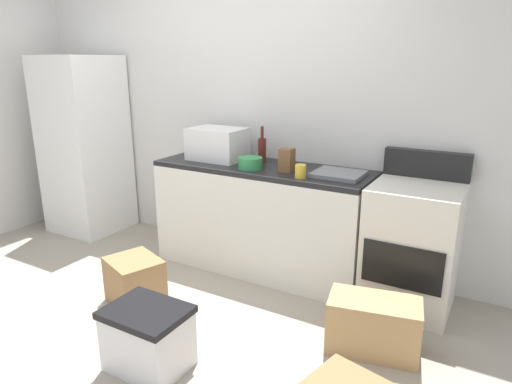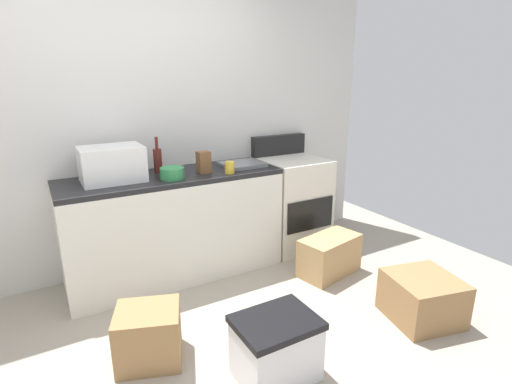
{
  "view_description": "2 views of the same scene",
  "coord_description": "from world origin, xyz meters",
  "px_view_note": "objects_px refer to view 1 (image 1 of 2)",
  "views": [
    {
      "loc": [
        2.04,
        -1.93,
        1.73
      ],
      "look_at": [
        0.5,
        0.75,
        0.82
      ],
      "focal_mm": 31.73,
      "sensor_mm": 36.0,
      "label": 1
    },
    {
      "loc": [
        -0.67,
        -1.87,
        1.69
      ],
      "look_at": [
        0.85,
        0.76,
        0.78
      ],
      "focal_mm": 27.57,
      "sensor_mm": 36.0,
      "label": 2
    }
  ],
  "objects_px": {
    "refrigerator": "(85,146)",
    "stove_oven": "(412,245)",
    "storage_bin": "(148,338)",
    "cardboard_box_medium": "(135,281)",
    "mixing_bowl": "(250,163)",
    "cardboard_box_large": "(373,325)",
    "knife_block": "(287,160)",
    "microwave": "(218,144)",
    "wine_bottle": "(262,149)",
    "coffee_mug": "(300,171)"
  },
  "relations": [
    {
      "from": "knife_block",
      "to": "mixing_bowl",
      "type": "distance_m",
      "value": 0.3
    },
    {
      "from": "microwave",
      "to": "knife_block",
      "type": "height_order",
      "value": "microwave"
    },
    {
      "from": "wine_bottle",
      "to": "mixing_bowl",
      "type": "relative_size",
      "value": 1.58
    },
    {
      "from": "wine_bottle",
      "to": "microwave",
      "type": "bearing_deg",
      "value": -165.66
    },
    {
      "from": "microwave",
      "to": "cardboard_box_large",
      "type": "height_order",
      "value": "microwave"
    },
    {
      "from": "refrigerator",
      "to": "knife_block",
      "type": "bearing_deg",
      "value": -0.62
    },
    {
      "from": "knife_block",
      "to": "mixing_bowl",
      "type": "relative_size",
      "value": 0.95
    },
    {
      "from": "refrigerator",
      "to": "cardboard_box_large",
      "type": "height_order",
      "value": "refrigerator"
    },
    {
      "from": "knife_block",
      "to": "stove_oven",
      "type": "bearing_deg",
      "value": 4.74
    },
    {
      "from": "knife_block",
      "to": "mixing_bowl",
      "type": "height_order",
      "value": "knife_block"
    },
    {
      "from": "refrigerator",
      "to": "knife_block",
      "type": "relative_size",
      "value": 9.84
    },
    {
      "from": "microwave",
      "to": "coffee_mug",
      "type": "height_order",
      "value": "microwave"
    },
    {
      "from": "stove_oven",
      "to": "storage_bin",
      "type": "bearing_deg",
      "value": -127.51
    },
    {
      "from": "refrigerator",
      "to": "stove_oven",
      "type": "height_order",
      "value": "refrigerator"
    },
    {
      "from": "refrigerator",
      "to": "storage_bin",
      "type": "distance_m",
      "value": 2.66
    },
    {
      "from": "coffee_mug",
      "to": "microwave",
      "type": "bearing_deg",
      "value": 165.29
    },
    {
      "from": "coffee_mug",
      "to": "storage_bin",
      "type": "height_order",
      "value": "coffee_mug"
    },
    {
      "from": "mixing_bowl",
      "to": "cardboard_box_large",
      "type": "bearing_deg",
      "value": -24.65
    },
    {
      "from": "wine_bottle",
      "to": "knife_block",
      "type": "height_order",
      "value": "wine_bottle"
    },
    {
      "from": "refrigerator",
      "to": "stove_oven",
      "type": "bearing_deg",
      "value": 0.97
    },
    {
      "from": "cardboard_box_medium",
      "to": "stove_oven",
      "type": "bearing_deg",
      "value": 29.61
    },
    {
      "from": "microwave",
      "to": "wine_bottle",
      "type": "bearing_deg",
      "value": 14.34
    },
    {
      "from": "cardboard_box_large",
      "to": "storage_bin",
      "type": "distance_m",
      "value": 1.35
    },
    {
      "from": "wine_bottle",
      "to": "stove_oven",
      "type": "bearing_deg",
      "value": -5.29
    },
    {
      "from": "stove_oven",
      "to": "wine_bottle",
      "type": "bearing_deg",
      "value": 174.71
    },
    {
      "from": "stove_oven",
      "to": "mixing_bowl",
      "type": "relative_size",
      "value": 5.79
    },
    {
      "from": "refrigerator",
      "to": "mixing_bowl",
      "type": "distance_m",
      "value": 2.02
    },
    {
      "from": "stove_oven",
      "to": "storage_bin",
      "type": "relative_size",
      "value": 2.39
    },
    {
      "from": "stove_oven",
      "to": "mixing_bowl",
      "type": "bearing_deg",
      "value": -173.86
    },
    {
      "from": "cardboard_box_medium",
      "to": "storage_bin",
      "type": "bearing_deg",
      "value": -40.17
    },
    {
      "from": "cardboard_box_large",
      "to": "wine_bottle",
      "type": "bearing_deg",
      "value": 146.86
    },
    {
      "from": "cardboard_box_large",
      "to": "storage_bin",
      "type": "bearing_deg",
      "value": -143.2
    },
    {
      "from": "refrigerator",
      "to": "cardboard_box_medium",
      "type": "bearing_deg",
      "value": -31.35
    },
    {
      "from": "wine_bottle",
      "to": "coffee_mug",
      "type": "distance_m",
      "value": 0.61
    },
    {
      "from": "wine_bottle",
      "to": "cardboard_box_medium",
      "type": "bearing_deg",
      "value": -111.9
    },
    {
      "from": "knife_block",
      "to": "storage_bin",
      "type": "xyz_separation_m",
      "value": [
        -0.18,
        -1.41,
        -0.8
      ]
    },
    {
      "from": "knife_block",
      "to": "cardboard_box_large",
      "type": "height_order",
      "value": "knife_block"
    },
    {
      "from": "refrigerator",
      "to": "cardboard_box_medium",
      "type": "xyz_separation_m",
      "value": [
        1.53,
        -0.93,
        -0.71
      ]
    },
    {
      "from": "wine_bottle",
      "to": "mixing_bowl",
      "type": "bearing_deg",
      "value": -81.9
    },
    {
      "from": "refrigerator",
      "to": "stove_oven",
      "type": "xyz_separation_m",
      "value": [
        3.27,
        0.06,
        -0.42
      ]
    },
    {
      "from": "cardboard_box_large",
      "to": "storage_bin",
      "type": "relative_size",
      "value": 1.19
    },
    {
      "from": "refrigerator",
      "to": "microwave",
      "type": "bearing_deg",
      "value": 2.77
    },
    {
      "from": "wine_bottle",
      "to": "cardboard_box_medium",
      "type": "xyz_separation_m",
      "value": [
        -0.45,
        -1.11,
        -0.84
      ]
    },
    {
      "from": "storage_bin",
      "to": "cardboard_box_medium",
      "type": "bearing_deg",
      "value": 139.83
    },
    {
      "from": "mixing_bowl",
      "to": "storage_bin",
      "type": "height_order",
      "value": "mixing_bowl"
    },
    {
      "from": "stove_oven",
      "to": "microwave",
      "type": "height_order",
      "value": "microwave"
    },
    {
      "from": "microwave",
      "to": "knife_block",
      "type": "xyz_separation_m",
      "value": [
        0.71,
        -0.1,
        -0.05
      ]
    },
    {
      "from": "knife_block",
      "to": "cardboard_box_large",
      "type": "xyz_separation_m",
      "value": [
        0.9,
        -0.6,
        -0.82
      ]
    },
    {
      "from": "knife_block",
      "to": "cardboard_box_medium",
      "type": "xyz_separation_m",
      "value": [
        -0.77,
        -0.91,
        -0.82
      ]
    },
    {
      "from": "knife_block",
      "to": "cardboard_box_large",
      "type": "relative_size",
      "value": 0.33
    }
  ]
}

